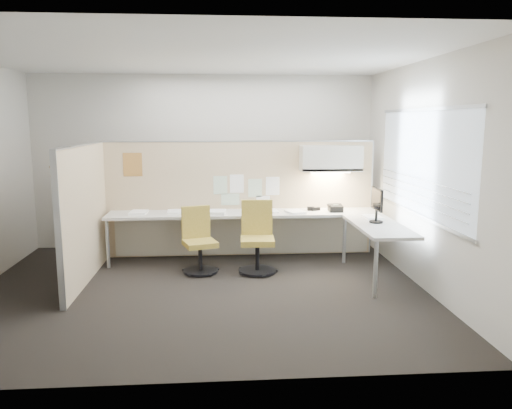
{
  "coord_description": "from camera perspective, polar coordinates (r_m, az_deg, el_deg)",
  "views": [
    {
      "loc": [
        0.23,
        -5.97,
        2.06
      ],
      "look_at": [
        0.74,
        0.8,
        0.92
      ],
      "focal_mm": 35.0,
      "sensor_mm": 36.0,
      "label": 1
    }
  ],
  "objects": [
    {
      "name": "coat_hook",
      "position": [
        6.07,
        -21.65,
        2.66
      ],
      "size": [
        0.18,
        0.49,
        1.45
      ],
      "color": "silver",
      "rests_on": "partition_left"
    },
    {
      "name": "monitor",
      "position": [
        6.75,
        13.64,
        0.17
      ],
      "size": [
        0.18,
        0.44,
        0.46
      ],
      "rotation": [
        0.0,
        0.0,
        1.56
      ],
      "color": "black",
      "rests_on": "desk"
    },
    {
      "name": "tape_dispenser",
      "position": [
        7.54,
        6.27,
        -0.47
      ],
      "size": [
        0.1,
        0.07,
        0.06
      ],
      "primitive_type": "cube",
      "rotation": [
        0.0,
        0.0,
        0.06
      ],
      "color": "black",
      "rests_on": "desk"
    },
    {
      "name": "paper_stack_1",
      "position": [
        7.46,
        -9.21,
        -0.79
      ],
      "size": [
        0.24,
        0.31,
        0.02
      ],
      "primitive_type": "cube",
      "rotation": [
        0.0,
        0.0,
        0.04
      ],
      "color": "white",
      "rests_on": "desk"
    },
    {
      "name": "paper_stack_3",
      "position": [
        7.44,
        1.57,
        -0.73
      ],
      "size": [
        0.24,
        0.31,
        0.02
      ],
      "primitive_type": "cube",
      "rotation": [
        0.0,
        0.0,
        0.04
      ],
      "color": "white",
      "rests_on": "desk"
    },
    {
      "name": "ceiling",
      "position": [
        6.02,
        -6.72,
        16.57
      ],
      "size": [
        5.5,
        4.5,
        0.01
      ],
      "primitive_type": "cube",
      "color": "white",
      "rests_on": "wall_back"
    },
    {
      "name": "wall_right",
      "position": [
        6.51,
        18.55,
        3.2
      ],
      "size": [
        0.02,
        4.5,
        2.8
      ],
      "primitive_type": "cube",
      "color": "beige",
      "rests_on": "ground"
    },
    {
      "name": "paper_stack_0",
      "position": [
        7.44,
        -13.27,
        -0.9
      ],
      "size": [
        0.25,
        0.31,
        0.04
      ],
      "primitive_type": "cube",
      "rotation": [
        0.0,
        0.0,
        -0.05
      ],
      "color": "white",
      "rests_on": "desk"
    },
    {
      "name": "partition_left",
      "position": [
        6.8,
        -18.96,
        -1.05
      ],
      "size": [
        0.06,
        2.2,
        1.75
      ],
      "primitive_type": "cube",
      "color": "tan",
      "rests_on": "floor"
    },
    {
      "name": "phone",
      "position": [
        7.51,
        9.03,
        -0.41
      ],
      "size": [
        0.21,
        0.2,
        0.12
      ],
      "rotation": [
        0.0,
        0.0,
        0.01
      ],
      "color": "black",
      "rests_on": "desk"
    },
    {
      "name": "overhead_bin",
      "position": [
        7.56,
        8.52,
        5.24
      ],
      "size": [
        0.9,
        0.36,
        0.38
      ],
      "primitive_type": "cube",
      "color": "beige",
      "rests_on": "partition_back"
    },
    {
      "name": "wall_front",
      "position": [
        3.78,
        -7.69,
        -0.62
      ],
      "size": [
        5.5,
        0.02,
        2.8
      ],
      "primitive_type": "cube",
      "color": "beige",
      "rests_on": "ground"
    },
    {
      "name": "task_light_strip",
      "position": [
        7.58,
        8.48,
        3.65
      ],
      "size": [
        0.6,
        0.06,
        0.02
      ],
      "primitive_type": "cube",
      "color": "#FFEABF",
      "rests_on": "overhead_bin"
    },
    {
      "name": "paper_stack_5",
      "position": [
        7.14,
        13.17,
        -1.39
      ],
      "size": [
        0.24,
        0.31,
        0.02
      ],
      "primitive_type": "cube",
      "rotation": [
        0.0,
        0.0,
        0.04
      ],
      "color": "white",
      "rests_on": "desk"
    },
    {
      "name": "chair_left",
      "position": [
        6.91,
        -6.56,
        -4.32
      ],
      "size": [
        0.52,
        0.54,
        0.89
      ],
      "rotation": [
        0.0,
        0.0,
        0.31
      ],
      "color": "black",
      "rests_on": "floor"
    },
    {
      "name": "paper_stack_2",
      "position": [
        7.25,
        -4.43,
        -0.89
      ],
      "size": [
        0.26,
        0.32,
        0.05
      ],
      "primitive_type": "cube",
      "rotation": [
        0.0,
        0.0,
        -0.11
      ],
      "color": "white",
      "rests_on": "desk"
    },
    {
      "name": "window_pane",
      "position": [
        6.49,
        18.42,
        4.52
      ],
      "size": [
        0.01,
        2.8,
        1.3
      ],
      "primitive_type": "cube",
      "color": "#AABAC6",
      "rests_on": "wall_right"
    },
    {
      "name": "desk",
      "position": [
        7.27,
        1.33,
        -2.05
      ],
      "size": [
        4.0,
        2.07,
        0.73
      ],
      "color": "beige",
      "rests_on": "floor"
    },
    {
      "name": "partition_back",
      "position": [
        7.66,
        -1.84,
        0.61
      ],
      "size": [
        4.1,
        0.06,
        1.75
      ],
      "primitive_type": "cube",
      "color": "tan",
      "rests_on": "floor"
    },
    {
      "name": "floor",
      "position": [
        6.32,
        -6.22,
        -9.63
      ],
      "size": [
        5.5,
        4.5,
        0.01
      ],
      "primitive_type": "cube",
      "color": "black",
      "rests_on": "ground"
    },
    {
      "name": "paper_stack_4",
      "position": [
        7.35,
        4.49,
        -0.83
      ],
      "size": [
        0.31,
        0.35,
        0.03
      ],
      "primitive_type": "cube",
      "rotation": [
        0.0,
        0.0,
        0.3
      ],
      "color": "white",
      "rests_on": "desk"
    },
    {
      "name": "chair_right",
      "position": [
        6.87,
        0.14,
        -4.02
      ],
      "size": [
        0.51,
        0.51,
        0.97
      ],
      "rotation": [
        0.0,
        0.0,
        -0.05
      ],
      "color": "black",
      "rests_on": "floor"
    },
    {
      "name": "stapler",
      "position": [
        7.55,
        6.84,
        -0.51
      ],
      "size": [
        0.14,
        0.09,
        0.05
      ],
      "primitive_type": "cube",
      "rotation": [
        0.0,
        0.0,
        0.41
      ],
      "color": "black",
      "rests_on": "desk"
    },
    {
      "name": "wall_back",
      "position": [
        8.25,
        -5.89,
        4.87
      ],
      "size": [
        5.5,
        0.02,
        2.8
      ],
      "primitive_type": "cube",
      "color": "beige",
      "rests_on": "ground"
    },
    {
      "name": "pinned_papers",
      "position": [
        7.61,
        -1.23,
        1.76
      ],
      "size": [
        1.01,
        0.0,
        0.47
      ],
      "color": "#8CBF8C",
      "rests_on": "partition_back"
    },
    {
      "name": "poster",
      "position": [
        7.67,
        -13.92,
        4.44
      ],
      "size": [
        0.28,
        0.0,
        0.35
      ],
      "primitive_type": "cube",
      "color": "orange",
      "rests_on": "partition_back"
    }
  ]
}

